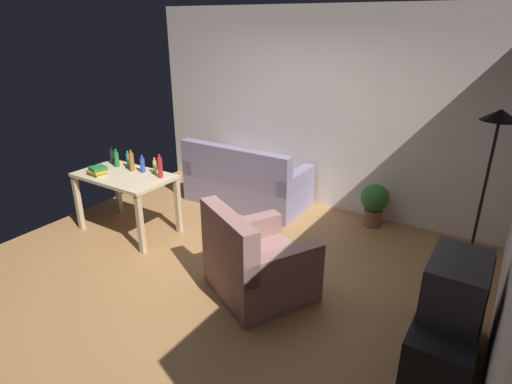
{
  "coord_description": "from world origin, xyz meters",
  "views": [
    {
      "loc": [
        2.4,
        -3.14,
        2.5
      ],
      "look_at": [
        0.1,
        0.5,
        0.75
      ],
      "focal_mm": 29.65,
      "sensor_mm": 36.0,
      "label": 1
    }
  ],
  "objects_px": {
    "bottle_red": "(160,167)",
    "bottle_squat": "(155,167)",
    "potted_plant": "(374,202)",
    "armchair": "(256,264)",
    "desk": "(125,183)",
    "tv_stand": "(446,336)",
    "bottle_green": "(117,159)",
    "book_stack": "(97,171)",
    "bottle_blue": "(143,165)",
    "tv": "(457,286)",
    "bottle_dark": "(112,157)",
    "couch": "(245,184)",
    "bottle_tall": "(128,160)",
    "bottle_amber": "(132,162)",
    "torchiere_lamp": "(492,154)"
  },
  "relations": [
    {
      "from": "couch",
      "to": "bottle_dark",
      "type": "xyz_separation_m",
      "value": [
        -1.24,
        -1.27,
        0.54
      ]
    },
    {
      "from": "bottle_amber",
      "to": "bottle_red",
      "type": "bearing_deg",
      "value": 1.45
    },
    {
      "from": "torchiere_lamp",
      "to": "bottle_tall",
      "type": "distance_m",
      "value": 4.05
    },
    {
      "from": "couch",
      "to": "potted_plant",
      "type": "height_order",
      "value": "couch"
    },
    {
      "from": "couch",
      "to": "armchair",
      "type": "height_order",
      "value": "same"
    },
    {
      "from": "tv_stand",
      "to": "desk",
      "type": "distance_m",
      "value": 3.83
    },
    {
      "from": "tv",
      "to": "bottle_amber",
      "type": "distance_m",
      "value": 3.84
    },
    {
      "from": "bottle_blue",
      "to": "book_stack",
      "type": "distance_m",
      "value": 0.54
    },
    {
      "from": "potted_plant",
      "to": "armchair",
      "type": "relative_size",
      "value": 0.48
    },
    {
      "from": "bottle_blue",
      "to": "bottle_tall",
      "type": "bearing_deg",
      "value": 173.25
    },
    {
      "from": "bottle_amber",
      "to": "bottle_squat",
      "type": "xyz_separation_m",
      "value": [
        0.3,
        0.09,
        -0.03
      ]
    },
    {
      "from": "bottle_green",
      "to": "bottle_tall",
      "type": "height_order",
      "value": "bottle_green"
    },
    {
      "from": "tv_stand",
      "to": "armchair",
      "type": "distance_m",
      "value": 1.73
    },
    {
      "from": "bottle_dark",
      "to": "bottle_amber",
      "type": "distance_m",
      "value": 0.46
    },
    {
      "from": "torchiere_lamp",
      "to": "desk",
      "type": "relative_size",
      "value": 1.5
    },
    {
      "from": "torchiere_lamp",
      "to": "potted_plant",
      "type": "bearing_deg",
      "value": 143.12
    },
    {
      "from": "bottle_amber",
      "to": "bottle_squat",
      "type": "height_order",
      "value": "bottle_amber"
    },
    {
      "from": "desk",
      "to": "bottle_amber",
      "type": "bearing_deg",
      "value": 93.03
    },
    {
      "from": "bottle_tall",
      "to": "book_stack",
      "type": "distance_m",
      "value": 0.41
    },
    {
      "from": "armchair",
      "to": "bottle_amber",
      "type": "bearing_deg",
      "value": 17.2
    },
    {
      "from": "bottle_amber",
      "to": "bottle_blue",
      "type": "distance_m",
      "value": 0.15
    },
    {
      "from": "tv",
      "to": "bottle_dark",
      "type": "relative_size",
      "value": 2.82
    },
    {
      "from": "bottle_dark",
      "to": "bottle_amber",
      "type": "relative_size",
      "value": 0.79
    },
    {
      "from": "bottle_green",
      "to": "book_stack",
      "type": "distance_m",
      "value": 0.34
    },
    {
      "from": "bottle_green",
      "to": "bottle_tall",
      "type": "relative_size",
      "value": 1.06
    },
    {
      "from": "bottle_dark",
      "to": "bottle_amber",
      "type": "bearing_deg",
      "value": -8.84
    },
    {
      "from": "armchair",
      "to": "book_stack",
      "type": "distance_m",
      "value": 2.38
    },
    {
      "from": "book_stack",
      "to": "bottle_dark",
      "type": "bearing_deg",
      "value": 116.9
    },
    {
      "from": "desk",
      "to": "bottle_squat",
      "type": "height_order",
      "value": "bottle_squat"
    },
    {
      "from": "bottle_red",
      "to": "book_stack",
      "type": "relative_size",
      "value": 1.26
    },
    {
      "from": "bottle_red",
      "to": "bottle_squat",
      "type": "bearing_deg",
      "value": 155.64
    },
    {
      "from": "bottle_green",
      "to": "bottle_red",
      "type": "distance_m",
      "value": 0.76
    },
    {
      "from": "bottle_dark",
      "to": "book_stack",
      "type": "xyz_separation_m",
      "value": [
        0.2,
        -0.39,
        -0.04
      ]
    },
    {
      "from": "potted_plant",
      "to": "bottle_blue",
      "type": "distance_m",
      "value": 2.97
    },
    {
      "from": "potted_plant",
      "to": "bottle_dark",
      "type": "relative_size",
      "value": 2.68
    },
    {
      "from": "bottle_tall",
      "to": "bottle_squat",
      "type": "height_order",
      "value": "bottle_tall"
    },
    {
      "from": "bottle_dark",
      "to": "bottle_green",
      "type": "bearing_deg",
      "value": -19.93
    },
    {
      "from": "tv_stand",
      "to": "bottle_blue",
      "type": "distance_m",
      "value": 3.74
    },
    {
      "from": "torchiere_lamp",
      "to": "bottle_blue",
      "type": "distance_m",
      "value": 3.77
    },
    {
      "from": "potted_plant",
      "to": "desk",
      "type": "bearing_deg",
      "value": -145.05
    },
    {
      "from": "bottle_tall",
      "to": "book_stack",
      "type": "relative_size",
      "value": 0.95
    },
    {
      "from": "torchiere_lamp",
      "to": "bottle_tall",
      "type": "relative_size",
      "value": 8.33
    },
    {
      "from": "bottle_green",
      "to": "bottle_red",
      "type": "height_order",
      "value": "bottle_red"
    },
    {
      "from": "torchiere_lamp",
      "to": "bottle_green",
      "type": "distance_m",
      "value": 4.2
    },
    {
      "from": "desk",
      "to": "bottle_blue",
      "type": "relative_size",
      "value": 5.54
    },
    {
      "from": "desk",
      "to": "bottle_red",
      "type": "distance_m",
      "value": 0.54
    },
    {
      "from": "armchair",
      "to": "bottle_amber",
      "type": "distance_m",
      "value": 2.19
    },
    {
      "from": "bottle_dark",
      "to": "book_stack",
      "type": "relative_size",
      "value": 0.93
    },
    {
      "from": "tv_stand",
      "to": "potted_plant",
      "type": "bearing_deg",
      "value": 30.86
    },
    {
      "from": "bottle_green",
      "to": "bottle_squat",
      "type": "distance_m",
      "value": 0.6
    }
  ]
}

